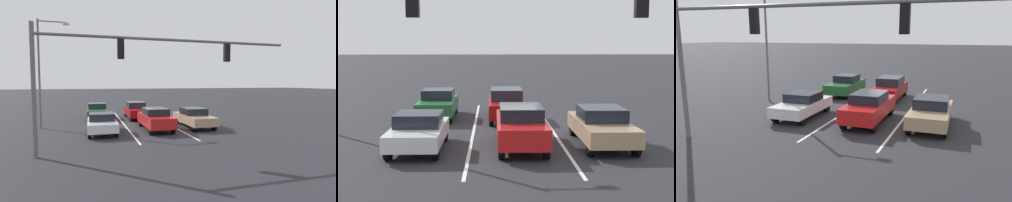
# 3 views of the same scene
# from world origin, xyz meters

# --- Properties ---
(ground_plane) EXTENTS (240.00, 240.00, 0.00)m
(ground_plane) POSITION_xyz_m (0.00, 0.00, 0.00)
(ground_plane) COLOR #28282D
(lane_stripe_left_divider) EXTENTS (0.12, 15.84, 0.01)m
(lane_stripe_left_divider) POSITION_xyz_m (-1.74, 1.92, 0.01)
(lane_stripe_left_divider) COLOR silver
(lane_stripe_left_divider) RESTS_ON ground_plane
(lane_stripe_center_divider) EXTENTS (0.12, 15.84, 0.01)m
(lane_stripe_center_divider) POSITION_xyz_m (1.74, 1.92, 0.01)
(lane_stripe_center_divider) COLOR silver
(lane_stripe_center_divider) RESTS_ON ground_plane
(car_white_rightlane_front) EXTENTS (1.84, 4.17, 1.35)m
(car_white_rightlane_front) POSITION_xyz_m (3.61, 5.78, 0.70)
(car_white_rightlane_front) COLOR silver
(car_white_rightlane_front) RESTS_ON ground_plane
(car_red_midlane_front) EXTENTS (1.77, 4.77, 1.56)m
(car_red_midlane_front) POSITION_xyz_m (-0.14, 5.50, 0.82)
(car_red_midlane_front) COLOR red
(car_red_midlane_front) RESTS_ON ground_plane
(car_tan_leftlane_front) EXTENTS (1.84, 4.78, 1.44)m
(car_tan_leftlane_front) POSITION_xyz_m (-3.25, 5.15, 0.74)
(car_tan_leftlane_front) COLOR tan
(car_tan_leftlane_front) RESTS_ON ground_plane
(car_maroon_midlane_second) EXTENTS (1.75, 4.68, 1.56)m
(car_maroon_midlane_second) POSITION_xyz_m (0.21, -0.80, 0.80)
(car_maroon_midlane_second) COLOR maroon
(car_maroon_midlane_second) RESTS_ON ground_plane
(car_darkgreen_rightlane_second) EXTENTS (1.77, 4.55, 1.47)m
(car_darkgreen_rightlane_second) POSITION_xyz_m (3.72, -1.39, 0.75)
(car_darkgreen_rightlane_second) COLOR #1E5928
(car_darkgreen_rightlane_second) RESTS_ON ground_plane
(traffic_signal_gantry) EXTENTS (13.11, 0.37, 6.06)m
(traffic_signal_gantry) POSITION_xyz_m (2.49, 10.83, 4.50)
(traffic_signal_gantry) COLOR slate
(traffic_signal_gantry) RESTS_ON ground_plane
(street_lamp_right_shoulder) EXTENTS (2.19, 0.24, 7.96)m
(street_lamp_right_shoulder) POSITION_xyz_m (7.58, 2.70, 4.63)
(street_lamp_right_shoulder) COLOR slate
(street_lamp_right_shoulder) RESTS_ON ground_plane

